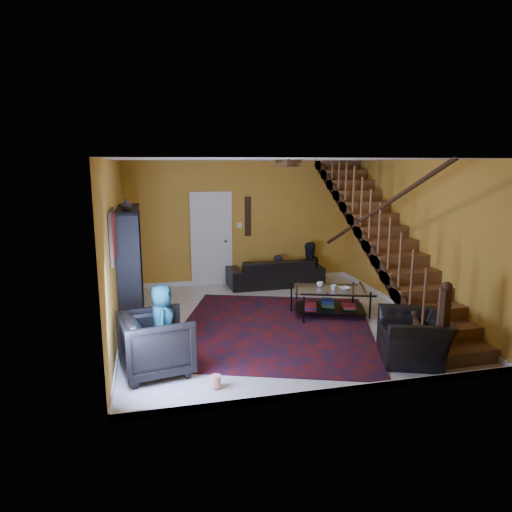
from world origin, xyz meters
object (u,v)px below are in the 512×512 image
Objects in this scene: sofa at (275,272)px; coffee_table at (330,300)px; armchair_right at (414,337)px; armchair_left at (156,343)px; bookshelf at (131,267)px.

sofa is 1.44× the size of coffee_table.
coffee_table is at bearing -148.81° from armchair_right.
armchair_left is at bearing 53.78° from sofa.
armchair_right is at bearing -107.25° from armchair_left.
armchair_right is 2.12m from coffee_table.
sofa is 4.41m from armchair_right.
sofa is at bearing 28.82° from bookshelf.
bookshelf is at bearing 170.91° from coffee_table.
armchair_left is 3.55m from coffee_table.
bookshelf reaches higher than armchair_left.
sofa is 2.12× the size of armchair_right.
coffee_table is (-0.41, 2.08, -0.04)m from armchair_right.
armchair_left is 3.58m from armchair_right.
bookshelf is 3.61m from coffee_table.
sofa reaches higher than coffee_table.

